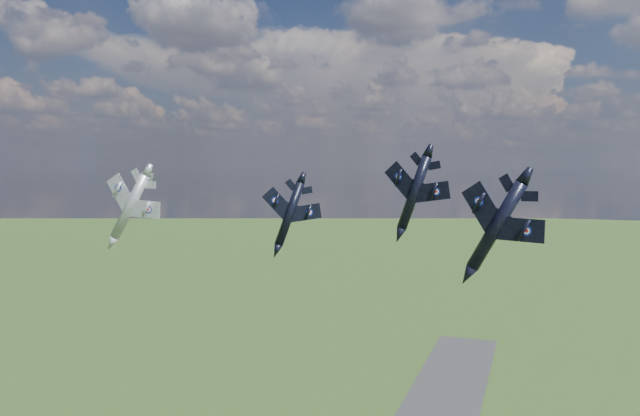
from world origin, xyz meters
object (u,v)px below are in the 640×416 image
(jet_lead_navy, at_px, (290,214))
(jet_right_navy, at_px, (497,226))
(jet_high_navy, at_px, (414,192))
(jet_left_silver, at_px, (130,206))

(jet_lead_navy, height_order, jet_right_navy, jet_right_navy)
(jet_right_navy, xyz_separation_m, jet_high_navy, (-13.75, 26.84, 2.07))
(jet_right_navy, bearing_deg, jet_lead_navy, 170.10)
(jet_lead_navy, xyz_separation_m, jet_left_silver, (-24.88, -2.08, 0.61))
(jet_right_navy, relative_size, jet_left_silver, 0.95)
(jet_high_navy, height_order, jet_left_silver, jet_high_navy)
(jet_high_navy, distance_m, jet_left_silver, 42.75)
(jet_lead_navy, height_order, jet_high_navy, jet_high_navy)
(jet_left_silver, bearing_deg, jet_lead_navy, 3.29)
(jet_right_navy, xyz_separation_m, jet_left_silver, (-53.54, 11.34, 0.08))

